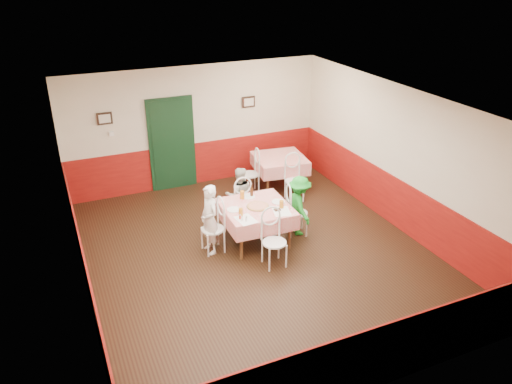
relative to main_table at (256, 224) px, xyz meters
name	(u,v)px	position (x,y,z in m)	size (l,w,h in m)	color
floor	(257,253)	(-0.15, -0.39, -0.38)	(7.00, 7.00, 0.00)	black
ceiling	(257,104)	(-0.15, -0.39, 2.42)	(7.00, 7.00, 0.00)	white
back_wall	(196,127)	(-0.15, 3.11, 1.02)	(6.00, 0.10, 2.80)	beige
front_wall	(381,300)	(-0.15, -3.89, 1.02)	(6.00, 0.10, 2.80)	beige
left_wall	(75,217)	(-3.15, -0.39, 1.02)	(0.10, 7.00, 2.80)	beige
right_wall	(399,158)	(2.85, -0.39, 1.02)	(0.10, 7.00, 2.80)	beige
wainscot_back	(198,163)	(-0.15, 3.10, 0.12)	(6.00, 0.03, 1.00)	maroon
wainscot_front	(373,359)	(-0.15, -3.87, 0.12)	(6.00, 0.03, 1.00)	maroon
wainscot_left	(85,267)	(-3.13, -0.39, 0.12)	(0.03, 7.00, 1.00)	maroon
wainscot_right	(393,200)	(2.84, -0.39, 0.12)	(0.03, 7.00, 1.00)	maroon
door	(172,145)	(-0.75, 3.06, 0.68)	(0.96, 0.06, 2.10)	black
picture_left	(105,118)	(-2.15, 3.06, 1.48)	(0.32, 0.03, 0.26)	black
picture_right	(249,102)	(1.15, 3.06, 1.48)	(0.32, 0.03, 0.26)	black
thermostat	(111,134)	(-2.05, 3.06, 1.12)	(0.10, 0.03, 0.10)	white
main_table	(256,224)	(0.00, 0.00, 0.00)	(1.22, 1.22, 0.77)	red
second_table	(280,172)	(1.52, 2.08, 0.00)	(1.12, 1.12, 0.77)	red
chair_left	(213,229)	(-0.85, 0.03, 0.08)	(0.42, 0.42, 0.90)	white
chair_right	(297,213)	(0.85, -0.03, 0.08)	(0.42, 0.42, 0.90)	white
chair_far	(240,202)	(0.03, 0.85, 0.08)	(0.42, 0.42, 0.90)	white
chair_near	(274,243)	(-0.03, -0.85, 0.08)	(0.42, 0.42, 0.90)	white
chair_second_a	(250,174)	(0.77, 2.08, 0.08)	(0.42, 0.42, 0.90)	white
chair_second_b	(295,181)	(1.52, 1.33, 0.08)	(0.42, 0.42, 0.90)	white
pizza	(258,206)	(0.02, -0.04, 0.40)	(0.40, 0.40, 0.03)	#B74723
plate_left	(233,210)	(-0.44, 0.03, 0.39)	(0.25, 0.25, 0.01)	white
plate_right	(278,202)	(0.45, -0.02, 0.39)	(0.25, 0.25, 0.01)	white
plate_far	(249,197)	(0.03, 0.42, 0.39)	(0.25, 0.25, 0.01)	white
glass_a	(241,212)	(-0.39, -0.23, 0.46)	(0.08, 0.08, 0.14)	#BF7219
glass_b	(281,204)	(0.40, -0.25, 0.46)	(0.08, 0.08, 0.15)	#BF7219
glass_c	(242,195)	(-0.11, 0.40, 0.46)	(0.08, 0.08, 0.15)	#BF7219
beer_bottle	(252,191)	(0.09, 0.42, 0.49)	(0.06, 0.06, 0.22)	#381C0A
shaker_a	(242,219)	(-0.45, -0.42, 0.43)	(0.04, 0.04, 0.09)	silver
shaker_b	(246,219)	(-0.39, -0.46, 0.43)	(0.04, 0.04, 0.09)	silver
shaker_c	(240,217)	(-0.46, -0.35, 0.43)	(0.04, 0.04, 0.09)	#B23319
menu_left	(246,220)	(-0.38, -0.41, 0.39)	(0.30, 0.40, 0.00)	white
menu_right	(282,211)	(0.34, -0.38, 0.39)	(0.30, 0.40, 0.00)	white
wallet	(277,210)	(0.29, -0.31, 0.40)	(0.11, 0.09, 0.02)	black
diner_left	(210,220)	(-0.90, 0.03, 0.28)	(0.48, 0.32, 1.32)	gray
diner_far	(239,195)	(0.03, 0.90, 0.21)	(0.57, 0.45, 1.18)	gray
diner_right	(299,206)	(0.90, -0.03, 0.22)	(0.77, 0.44, 1.20)	gray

